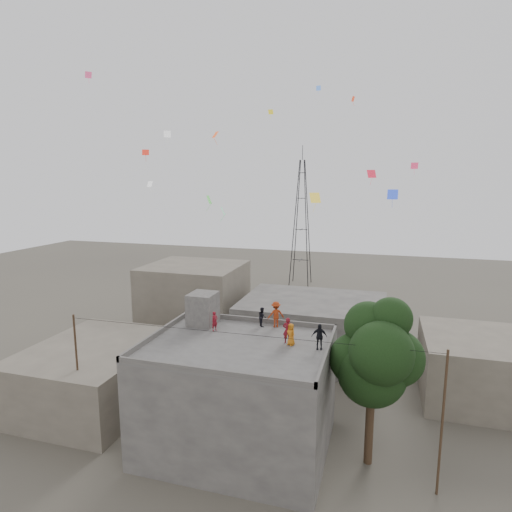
{
  "coord_description": "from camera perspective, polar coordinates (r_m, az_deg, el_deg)",
  "views": [
    {
      "loc": [
        7.36,
        -21.18,
        14.96
      ],
      "look_at": [
        0.36,
        2.33,
        10.68
      ],
      "focal_mm": 30.0,
      "sensor_mm": 36.0,
      "label": 1
    }
  ],
  "objects": [
    {
      "name": "parapet",
      "position": [
        24.05,
        -2.45,
        -11.35
      ],
      "size": [
        10.0,
        8.0,
        0.3
      ],
      "color": "#4A4745",
      "rests_on": "main_building"
    },
    {
      "name": "ground",
      "position": [
        26.95,
        -2.35,
        -23.83
      ],
      "size": [
        140.0,
        140.0,
        0.0
      ],
      "primitive_type": "plane",
      "color": "#49443C",
      "rests_on": "ground"
    },
    {
      "name": "person_orange_child",
      "position": [
        23.85,
        4.68,
        -10.37
      ],
      "size": [
        0.71,
        0.67,
        1.23
      ],
      "primitive_type": "imported",
      "rotation": [
        0.0,
        0.0,
        -0.62
      ],
      "color": "#C56C16",
      "rests_on": "main_building"
    },
    {
      "name": "neighbor_north",
      "position": [
        37.7,
        7.58,
        -9.5
      ],
      "size": [
        12.0,
        9.0,
        5.0
      ],
      "primitive_type": "cube",
      "color": "#4A4745",
      "rests_on": "ground"
    },
    {
      "name": "kites",
      "position": [
        28.74,
        2.1,
        12.86
      ],
      "size": [
        20.97,
        16.94,
        9.81
      ],
      "color": "red",
      "rests_on": "ground"
    },
    {
      "name": "stair_head_box",
      "position": [
        27.18,
        -7.1,
        -7.0
      ],
      "size": [
        1.6,
        1.8,
        2.0
      ],
      "primitive_type": "cube",
      "color": "#4A4745",
      "rests_on": "main_building"
    },
    {
      "name": "person_red_adult",
      "position": [
        24.07,
        4.23,
        -9.87
      ],
      "size": [
        0.56,
        0.39,
        1.47
      ],
      "primitive_type": "imported",
      "rotation": [
        0.0,
        0.0,
        3.22
      ],
      "color": "maroon",
      "rests_on": "main_building"
    },
    {
      "name": "transmission_tower",
      "position": [
        62.5,
        6.06,
        4.43
      ],
      "size": [
        2.97,
        2.97,
        20.01
      ],
      "color": "black",
      "rests_on": "ground"
    },
    {
      "name": "person_dark_adult",
      "position": [
        23.45,
        8.44,
        -10.58
      ],
      "size": [
        0.87,
        0.49,
        1.4
      ],
      "primitive_type": "imported",
      "rotation": [
        0.0,
        0.0,
        0.19
      ],
      "color": "black",
      "rests_on": "main_building"
    },
    {
      "name": "neighbor_northwest",
      "position": [
        42.6,
        -8.17,
        -5.82
      ],
      "size": [
        9.0,
        8.0,
        7.0
      ],
      "primitive_type": "cube",
      "color": "#5F564B",
      "rests_on": "ground"
    },
    {
      "name": "tree",
      "position": [
        23.51,
        15.74,
        -12.63
      ],
      "size": [
        4.9,
        4.6,
        9.1
      ],
      "color": "black",
      "rests_on": "ground"
    },
    {
      "name": "main_building",
      "position": [
        25.39,
        -2.4,
        -18.09
      ],
      "size": [
        10.0,
        8.0,
        6.1
      ],
      "color": "#4A4745",
      "rests_on": "ground"
    },
    {
      "name": "person_dark_child",
      "position": [
        26.78,
        0.84,
        -8.08
      ],
      "size": [
        0.67,
        0.72,
        1.19
      ],
      "primitive_type": "imported",
      "rotation": [
        0.0,
        0.0,
        2.06
      ],
      "color": "black",
      "rests_on": "main_building"
    },
    {
      "name": "neighbor_west",
      "position": [
        32.28,
        -20.56,
        -14.44
      ],
      "size": [
        8.0,
        10.0,
        4.0
      ],
      "primitive_type": "cube",
      "color": "#5F564B",
      "rests_on": "ground"
    },
    {
      "name": "person_orange_adult",
      "position": [
        26.56,
        2.66,
        -7.77
      ],
      "size": [
        1.2,
        1.03,
        1.61
      ],
      "primitive_type": "imported",
      "rotation": [
        0.0,
        0.0,
        -2.64
      ],
      "color": "#9C3111",
      "rests_on": "main_building"
    },
    {
      "name": "person_red_child",
      "position": [
        26.08,
        -5.53,
        -8.65
      ],
      "size": [
        0.45,
        0.51,
        1.18
      ],
      "primitive_type": "imported",
      "rotation": [
        0.0,
        0.0,
        1.09
      ],
      "color": "maroon",
      "rests_on": "main_building"
    },
    {
      "name": "utility_line",
      "position": [
        23.84,
        -2.24,
        -17.96
      ],
      "size": [
        20.12,
        0.62,
        7.4
      ],
      "color": "black",
      "rests_on": "ground"
    },
    {
      "name": "neighbor_east",
      "position": [
        34.34,
        27.15,
        -13.07
      ],
      "size": [
        7.0,
        8.0,
        4.4
      ],
      "primitive_type": "cube",
      "color": "#5F564B",
      "rests_on": "ground"
    }
  ]
}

